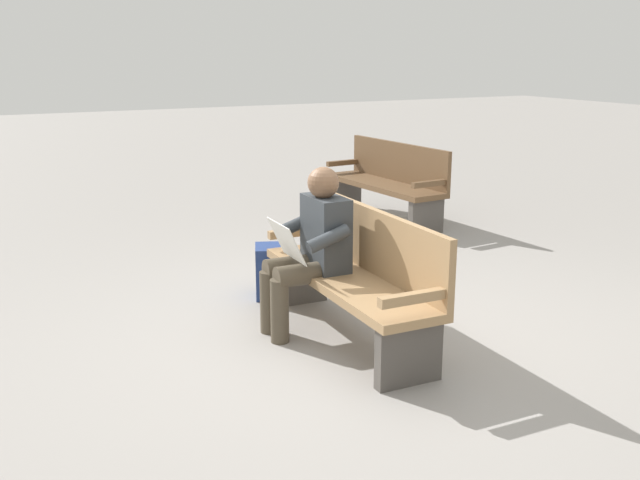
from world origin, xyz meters
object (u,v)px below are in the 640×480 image
object	(u,v)px
backpack	(272,272)
bench_far	(388,181)
bench_near	(357,274)
person_seated	(311,246)

from	to	relation	value
backpack	bench_far	size ratio (longest dim) A/B	0.23
bench_near	backpack	size ratio (longest dim) A/B	4.28
bench_near	person_seated	distance (m)	0.37
bench_near	backpack	bearing A→B (deg)	11.54
bench_near	bench_far	world-z (taller)	same
person_seated	backpack	xyz separation A→B (m)	(0.81, -0.04, -0.42)
bench_far	person_seated	bearing A→B (deg)	135.00
bench_near	person_seated	xyz separation A→B (m)	(0.24, 0.23, 0.17)
bench_near	bench_far	distance (m)	3.65
person_seated	bench_far	distance (m)	3.60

